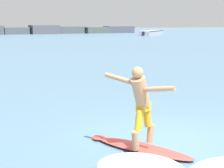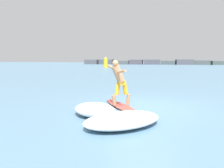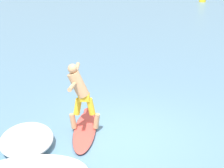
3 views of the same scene
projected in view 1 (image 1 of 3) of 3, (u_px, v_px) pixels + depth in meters
The scene contains 5 objects.
ground_plane at pixel (172, 141), 8.06m from camera, with size 200.00×200.00×0.00m, color slate.
rock_jetty_breakwater at pixel (4, 30), 65.66m from camera, with size 48.53×4.94×1.56m.
surfboard at pixel (141, 148), 7.52m from camera, with size 1.66×2.23×0.23m.
surfer at pixel (141, 100), 7.24m from camera, with size 0.98×1.35×1.63m.
fishing_boat_near_jetty at pixel (152, 33), 62.72m from camera, with size 7.27×7.50×0.74m.
Camera 1 is at (-3.90, -6.81, 2.60)m, focal length 60.00 mm.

